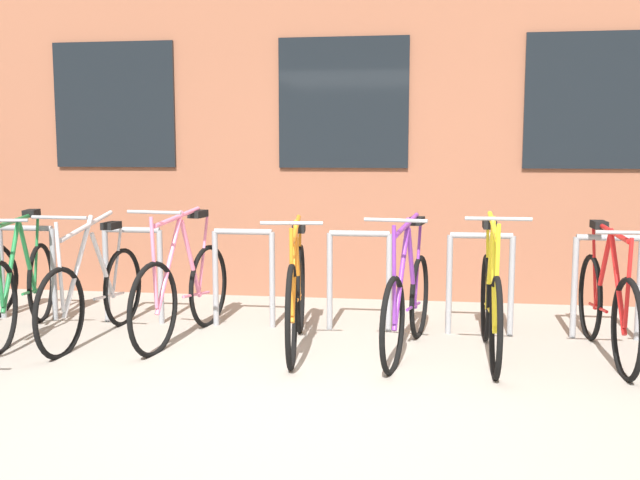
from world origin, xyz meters
The scene contains 10 objects.
ground_plane centered at (0.00, 0.00, 0.00)m, with size 42.00×42.00×0.00m, color #9E998E.
storefront_building centered at (0.00, 7.06, 2.97)m, with size 28.00×7.77×5.94m.
bike_rack centered at (0.28, 1.90, 0.51)m, with size 6.55×0.05×0.85m.
bicycle_red centered at (2.17, 1.40, 0.38)m, with size 0.44×1.77×1.01m.
bicycle_purple centered at (0.70, 1.28, 0.38)m, with size 0.46×1.69×1.08m.
bicycle_silver centered at (-1.81, 1.32, 0.38)m, with size 0.44×1.72×1.06m.
bicycle_pink centered at (-1.10, 1.44, 0.39)m, with size 0.44×1.68×1.10m.
bicycle_yellow centered at (1.32, 1.28, 0.39)m, with size 0.44×1.71×1.10m.
bicycle_orange centered at (-0.15, 1.32, 0.40)m, with size 0.44×1.78×1.05m.
bicycle_green centered at (-2.46, 1.37, 0.39)m, with size 0.53×1.72×1.03m.
Camera 1 is at (0.82, -4.15, 1.53)m, focal length 40.97 mm.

